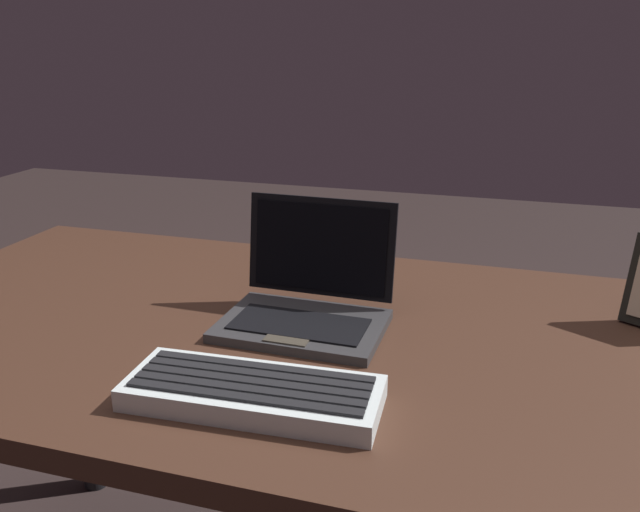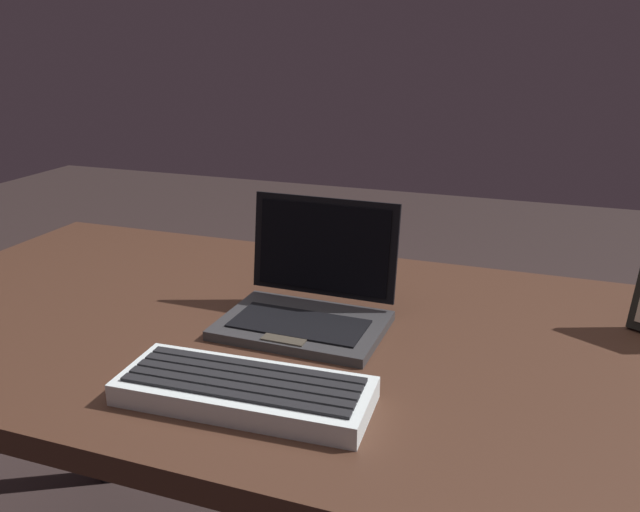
# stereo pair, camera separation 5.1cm
# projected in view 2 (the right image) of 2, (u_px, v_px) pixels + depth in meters

# --- Properties ---
(desk) EXTENTS (1.69, 0.78, 0.72)m
(desk) POSITION_uv_depth(u_px,v_px,m) (345.00, 381.00, 1.06)
(desk) COLOR #3F261A
(desk) RESTS_ON ground
(laptop_front) EXTENTS (0.26, 0.21, 0.19)m
(laptop_front) POSITION_uv_depth(u_px,v_px,m) (309.00, 301.00, 1.06)
(laptop_front) COLOR #313032
(laptop_front) RESTS_ON desk
(external_keyboard) EXTENTS (0.34, 0.14, 0.03)m
(external_keyboard) POSITION_uv_depth(u_px,v_px,m) (245.00, 390.00, 0.84)
(external_keyboard) COLOR silver
(external_keyboard) RESTS_ON desk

